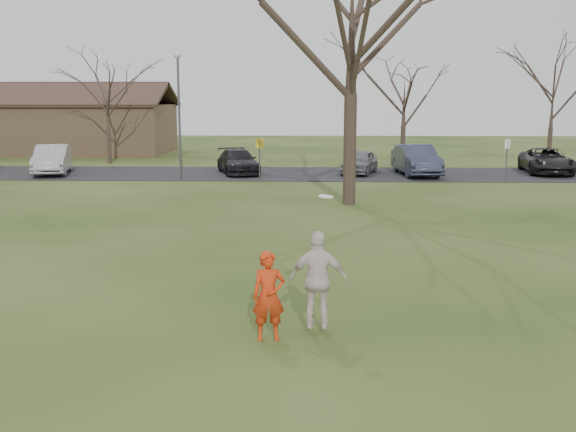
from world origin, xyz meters
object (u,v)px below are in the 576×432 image
(lamp_post, at_px, (179,99))
(car_6, at_px, (546,161))
(car_4, at_px, (360,162))
(car_5, at_px, (416,160))
(big_tree, at_px, (352,17))
(car_3, at_px, (238,161))
(catching_play, at_px, (318,280))
(car_1, at_px, (52,159))
(player_defender, at_px, (269,296))
(building, at_px, (31,126))

(lamp_post, bearing_deg, car_6, 8.99)
(car_4, bearing_deg, car_5, 5.42)
(car_6, relative_size, big_tree, 0.35)
(car_6, distance_m, lamp_post, 19.66)
(lamp_post, relative_size, big_tree, 0.45)
(car_3, bearing_deg, catching_play, -97.36)
(car_1, distance_m, catching_play, 27.64)
(player_defender, height_order, catching_play, catching_play)
(car_5, relative_size, catching_play, 2.07)
(car_5, xyz_separation_m, lamp_post, (-12.04, -2.00, 3.14))
(car_5, xyz_separation_m, catching_play, (-5.40, -23.95, 0.16))
(car_5, xyz_separation_m, building, (-26.04, 13.50, 1.10))
(car_5, xyz_separation_m, big_tree, (-4.04, -9.50, 6.17))
(car_1, bearing_deg, car_4, -11.71)
(car_6, relative_size, building, 0.23)
(car_1, distance_m, car_5, 19.30)
(car_6, xyz_separation_m, big_tree, (-11.15, -10.53, 6.29))
(car_4, bearing_deg, catching_play, -79.90)
(car_3, distance_m, catching_play, 24.70)
(car_3, xyz_separation_m, big_tree, (5.37, -9.93, 6.32))
(car_6, xyz_separation_m, catching_play, (-12.50, -24.97, 0.29))
(player_defender, distance_m, car_6, 28.56)
(car_4, height_order, car_6, car_6)
(lamp_post, bearing_deg, car_3, 42.74)
(car_4, xyz_separation_m, car_6, (10.02, 0.49, 0.04))
(car_6, bearing_deg, lamp_post, -164.31)
(catching_play, xyz_separation_m, lamp_post, (-6.65, 21.95, 2.97))
(player_defender, relative_size, catching_play, 0.67)
(car_1, relative_size, car_5, 0.97)
(car_4, height_order, building, building)
(car_3, bearing_deg, big_tree, -78.29)
(building, bearing_deg, car_1, -63.52)
(car_3, height_order, car_6, car_6)
(building, distance_m, big_tree, 32.23)
(car_1, height_order, building, building)
(building, bearing_deg, player_defender, -62.31)
(car_1, xyz_separation_m, building, (-6.75, 13.55, 1.13))
(player_defender, xyz_separation_m, building, (-19.79, 37.72, 1.16))
(car_6, height_order, catching_play, catching_play)
(car_3, xyz_separation_m, building, (-16.63, 13.07, 1.26))
(car_5, relative_size, building, 0.23)
(car_5, height_order, big_tree, big_tree)
(car_3, distance_m, building, 21.19)
(catching_play, distance_m, big_tree, 15.70)
(car_1, distance_m, car_6, 26.42)
(car_5, bearing_deg, car_6, 2.16)
(car_3, relative_size, car_4, 1.18)
(car_6, bearing_deg, car_4, -170.53)
(car_4, bearing_deg, big_tree, -80.51)
(car_3, bearing_deg, player_defender, -99.40)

